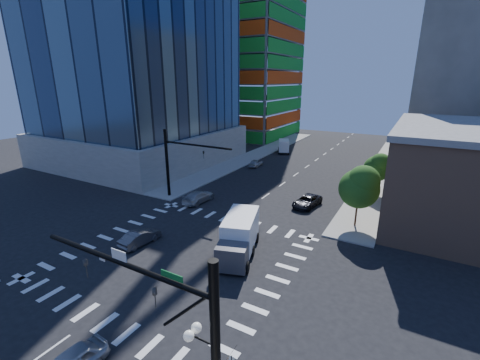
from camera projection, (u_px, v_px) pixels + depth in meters
The scene contains 15 objects.
ground at pixel (181, 256), 28.99m from camera, with size 160.00×160.00×0.00m, color black.
road_markings at pixel (181, 256), 28.98m from camera, with size 20.00×20.00×0.01m, color silver.
sidewalk_ne at pixel (383, 170), 56.35m from camera, with size 5.00×60.00×0.15m, color gray.
sidewalk_nw at pixel (256, 154), 68.07m from camera, with size 5.00×60.00×0.15m, color gray.
construction_building at pixel (245, 43), 85.94m from camera, with size 25.16×34.50×70.60m.
signal_mast_se at pixel (197, 345), 12.96m from camera, with size 10.51×2.48×9.00m.
signal_mast_nw at pixel (175, 158), 41.59m from camera, with size 10.20×0.40×9.00m.
tree_south at pixel (360, 186), 33.22m from camera, with size 4.16×4.16×6.82m.
tree_north at pixel (378, 167), 43.27m from camera, with size 3.54×3.52×5.78m.
car_nb_far at pixel (307, 201), 40.16m from camera, with size 2.27×4.92×1.37m, color black.
car_sb_near at pixel (198, 197), 41.60m from camera, with size 2.04×5.01×1.45m, color silver.
car_sb_mid at pixel (256, 163), 58.67m from camera, with size 1.56×3.87×1.32m, color #B7BBC0.
car_sb_cross at pixel (140, 237), 30.91m from camera, with size 1.50×4.29×1.41m, color #4B4B50.
box_truck_near at pixel (238, 240), 28.61m from camera, with size 4.72×7.18×3.48m.
box_truck_far at pixel (284, 147), 70.19m from camera, with size 4.23×5.84×2.82m.
Camera 1 is at (17.21, -19.69, 15.24)m, focal length 24.00 mm.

